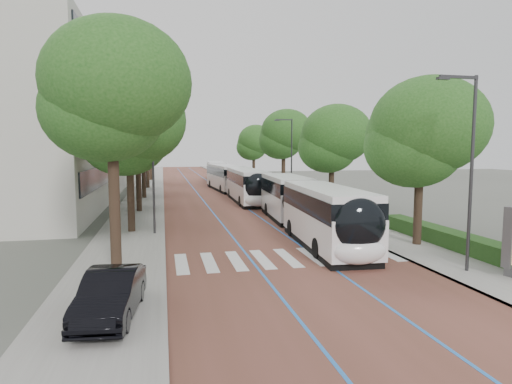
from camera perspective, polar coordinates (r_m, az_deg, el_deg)
The scene contains 21 objects.
ground at distance 19.69m, azimuth 4.54°, elevation -9.53°, with size 160.00×160.00×0.00m, color #51544C.
road at distance 58.66m, azimuth -6.86°, elevation 0.62°, with size 11.00×140.00×0.02m, color brown.
sidewalk_left at distance 58.43m, azimuth -14.20°, elevation 0.52°, with size 4.00×140.00×0.12m, color gray.
sidewalk_right at distance 59.83m, azimuth 0.31°, elevation 0.81°, with size 4.00×140.00×0.12m, color gray.
kerb_left at distance 58.39m, azimuth -12.34°, elevation 0.56°, with size 0.20×140.00×0.14m, color gray.
kerb_right at distance 59.45m, azimuth -1.48°, elevation 0.78°, with size 0.20×140.00×0.14m, color gray.
zebra_crossing at distance 20.66m, azimuth 4.26°, elevation -8.72°, with size 10.55×3.60×0.01m.
lane_line_left at distance 58.53m, azimuth -8.42°, elevation 0.60°, with size 0.12×126.00×0.01m, color blue.
lane_line_right at distance 58.83m, azimuth -5.31°, elevation 0.67°, with size 0.12×126.00×0.01m, color blue.
office_building at distance 48.26m, azimuth -29.35°, elevation 7.16°, with size 18.11×40.00×14.00m.
hedge at distance 23.79m, azimuth 26.15°, elevation -6.15°, with size 1.20×14.00×0.80m, color #1B4016.
streetlight_near at distance 19.45m, azimuth 26.46°, elevation 4.09°, with size 1.82×0.20×8.00m.
streetlight_far at distance 41.97m, azimuth 4.53°, elevation 5.21°, with size 1.82×0.20×8.00m.
lamp_post_left at distance 26.20m, azimuth -13.56°, elevation 3.26°, with size 0.14×0.14×8.00m, color #323235.
trees_left at distance 41.52m, azimuth -15.16°, elevation 7.50°, with size 6.49×60.83×9.71m.
trees_right at distance 40.54m, azimuth 6.79°, elevation 6.86°, with size 6.00×47.64×9.02m.
lead_bus at distance 26.49m, azimuth 6.75°, elevation -2.01°, with size 3.67×18.52×3.20m.
bus_queued_0 at distance 41.81m, azimuth -1.19°, elevation 0.85°, with size 2.82×12.45×3.20m.
bus_queued_1 at distance 54.08m, azimuth -4.14°, elevation 1.94°, with size 3.29×12.53×3.20m.
bus_queued_2 at distance 67.80m, azimuth -5.31°, elevation 2.69°, with size 3.27×12.53×3.20m.
parked_car at distance 13.93m, azimuth -18.78°, elevation -12.76°, with size 1.49×4.29×1.41m, color black.
Camera 1 is at (-5.54, -18.17, 5.17)m, focal length 30.00 mm.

